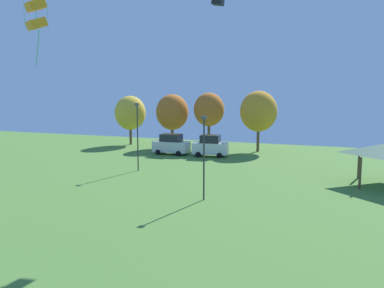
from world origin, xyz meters
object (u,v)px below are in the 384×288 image
at_px(light_post_0, 138,133).
at_px(treeline_tree_2, 209,110).
at_px(kite_flying_0, 36,15).
at_px(parked_car_leftmost, 171,144).
at_px(treeline_tree_1, 172,112).
at_px(parked_car_second_from_left, 210,146).
at_px(light_post_1, 204,153).
at_px(treeline_tree_3, 259,111).
at_px(treeline_tree_0, 130,113).

relative_size(light_post_0, treeline_tree_2, 0.88).
xyz_separation_m(kite_flying_0, light_post_0, (4.73, 7.78, -10.11)).
xyz_separation_m(parked_car_leftmost, treeline_tree_1, (-2.34, 5.72, 3.57)).
bearing_deg(parked_car_second_from_left, treeline_tree_1, 136.51).
xyz_separation_m(light_post_0, light_post_1, (9.50, -7.75, -0.27)).
height_order(light_post_1, treeline_tree_3, treeline_tree_3).
bearing_deg(light_post_1, light_post_0, 140.80).
height_order(kite_flying_0, parked_car_second_from_left, kite_flying_0).
height_order(treeline_tree_0, treeline_tree_2, treeline_tree_2).
relative_size(treeline_tree_0, treeline_tree_1, 0.96).
height_order(light_post_0, treeline_tree_3, treeline_tree_3).
height_order(treeline_tree_0, treeline_tree_1, treeline_tree_1).
bearing_deg(treeline_tree_1, parked_car_second_from_left, -37.06).
distance_m(parked_car_leftmost, treeline_tree_0, 11.51).
bearing_deg(light_post_0, treeline_tree_3, 62.66).
height_order(light_post_0, treeline_tree_0, treeline_tree_0).
height_order(parked_car_leftmost, treeline_tree_3, treeline_tree_3).
xyz_separation_m(light_post_1, treeline_tree_1, (-12.80, 23.72, 1.37)).
distance_m(light_post_0, treeline_tree_1, 16.34).
bearing_deg(treeline_tree_0, treeline_tree_2, -1.59).
bearing_deg(light_post_0, treeline_tree_0, 121.45).
height_order(parked_car_second_from_left, light_post_0, light_post_0).
height_order(light_post_1, treeline_tree_0, treeline_tree_0).
relative_size(parked_car_second_from_left, treeline_tree_2, 0.57).
xyz_separation_m(treeline_tree_0, treeline_tree_1, (6.76, -0.48, 0.26)).
distance_m(parked_car_leftmost, treeline_tree_3, 11.86).
distance_m(light_post_1, treeline_tree_2, 25.11).
xyz_separation_m(parked_car_second_from_left, treeline_tree_0, (-14.05, 5.98, 3.28)).
distance_m(kite_flying_0, light_post_1, 17.61).
bearing_deg(treeline_tree_1, kite_flying_0, -93.45).
height_order(parked_car_leftmost, light_post_0, light_post_0).
bearing_deg(parked_car_second_from_left, light_post_0, -117.26).
bearing_deg(treeline_tree_0, treeline_tree_3, -0.36).
xyz_separation_m(kite_flying_0, treeline_tree_3, (13.18, 24.11, -8.69)).
bearing_deg(light_post_0, treeline_tree_1, 101.68).
relative_size(parked_car_second_from_left, treeline_tree_3, 0.55).
bearing_deg(treeline_tree_3, treeline_tree_0, 179.64).
bearing_deg(light_post_1, treeline_tree_3, 92.50).
height_order(kite_flying_0, treeline_tree_0, kite_flying_0).
height_order(light_post_0, treeline_tree_1, treeline_tree_1).
xyz_separation_m(kite_flying_0, treeline_tree_1, (1.43, 23.75, -9.01)).
bearing_deg(light_post_1, treeline_tree_2, 107.64).
relative_size(parked_car_leftmost, light_post_0, 0.67).
bearing_deg(light_post_0, parked_car_leftmost, 95.33).
height_order(kite_flying_0, treeline_tree_3, kite_flying_0).
bearing_deg(treeline_tree_2, light_post_1, -72.36).
xyz_separation_m(light_post_1, treeline_tree_0, (-19.56, 24.20, 1.10)).
relative_size(kite_flying_0, parked_car_second_from_left, 1.25).
relative_size(treeline_tree_0, treeline_tree_3, 0.90).
distance_m(kite_flying_0, treeline_tree_0, 26.49).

